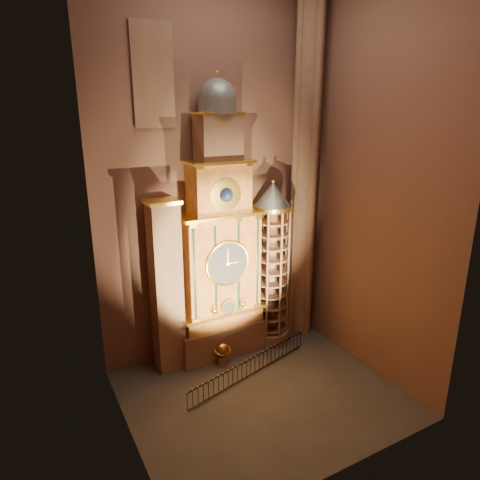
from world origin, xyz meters
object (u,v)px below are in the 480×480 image
portrait_tower (166,287)px  iron_railing (251,367)px  celestial_globe (222,352)px  astronomical_clock (220,253)px  stair_turret (271,266)px

portrait_tower → iron_railing: 6.71m
celestial_globe → astronomical_clock: bearing=66.9°
astronomical_clock → portrait_tower: (-3.40, 0.02, -1.53)m
iron_railing → portrait_tower: bearing=138.9°
stair_turret → portrait_tower: bearing=177.7°
celestial_globe → stair_turret: bearing=15.2°
celestial_globe → iron_railing: celestial_globe is taller
astronomical_clock → celestial_globe: astronomical_clock is taller
stair_turret → iron_railing: stair_turret is taller
portrait_tower → iron_railing: size_ratio=1.16×
portrait_tower → astronomical_clock: bearing=-0.3°
astronomical_clock → portrait_tower: bearing=179.7°
astronomical_clock → portrait_tower: astronomical_clock is taller
celestial_globe → portrait_tower: bearing=153.7°
astronomical_clock → stair_turret: bearing=-4.3°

